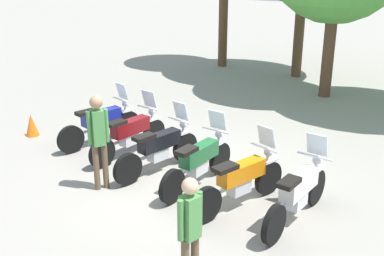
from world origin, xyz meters
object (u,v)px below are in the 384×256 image
motorcycle_5 (298,193)px  person_0 (99,135)px  person_1 (190,227)px  motorcycle_2 (159,148)px  traffic_cone (32,125)px  motorcycle_3 (199,161)px  motorcycle_4 (241,180)px  motorcycle_1 (130,133)px  motorcycle_0 (102,123)px

motorcycle_5 → person_0: 3.68m
person_1 → motorcycle_2: bearing=-33.0°
person_1 → traffic_cone: (-6.27, 2.83, -0.66)m
motorcycle_3 → motorcycle_5: size_ratio=1.00×
motorcycle_3 → person_0: person_0 is taller
motorcycle_3 → motorcycle_4: 1.07m
motorcycle_3 → person_1: 2.99m
motorcycle_4 → person_1: person_1 is taller
motorcycle_1 → motorcycle_4: same height
person_0 → motorcycle_5: bearing=45.0°
person_0 → person_1: 3.32m
person_0 → person_1: size_ratio=1.14×
motorcycle_1 → motorcycle_2: size_ratio=1.01×
motorcycle_1 → motorcycle_2: 1.08m
motorcycle_5 → person_1: person_1 is taller
motorcycle_3 → motorcycle_5: bearing=-92.2°
motorcycle_0 → motorcycle_3: same height
motorcycle_1 → traffic_cone: 2.88m
person_0 → traffic_cone: (-3.36, 1.25, -0.81)m
motorcycle_2 → motorcycle_1: bearing=83.8°
motorcycle_0 → person_0: person_0 is taller
motorcycle_2 → person_1: bearing=-125.7°
person_1 → motorcycle_3: bearing=-46.0°
motorcycle_1 → person_1: person_1 is taller
traffic_cone → motorcycle_3: bearing=-2.6°
person_0 → person_1: bearing=4.2°
traffic_cone → person_0: bearing=-20.5°
motorcycle_0 → motorcycle_4: bearing=-88.0°
motorcycle_2 → person_0: (-0.51, -1.18, 0.57)m
motorcycle_5 → motorcycle_3: bearing=88.9°
motorcycle_4 → motorcycle_5: 1.01m
motorcycle_1 → person_1: (3.42, -3.11, 0.41)m
person_0 → traffic_cone: bearing=-167.9°
motorcycle_0 → person_0: bearing=-123.0°
motorcycle_2 → traffic_cone: size_ratio=3.92×
motorcycle_1 → motorcycle_2: same height
motorcycle_0 → person_1: (4.43, -3.32, 0.41)m
motorcycle_0 → person_1: 5.55m
motorcycle_0 → motorcycle_4: size_ratio=1.01×
motorcycle_4 → motorcycle_5: (1.00, 0.05, 0.00)m
motorcycle_4 → motorcycle_5: size_ratio=0.96×
motorcycle_1 → motorcycle_3: bearing=-95.6°
motorcycle_2 → motorcycle_3: (1.01, -0.14, 0.00)m
motorcycle_4 → person_0: (-2.54, -0.72, 0.57)m
traffic_cone → motorcycle_4: bearing=-5.1°
motorcycle_5 → person_0: bearing=108.5°
person_0 → person_1: person_0 is taller
motorcycle_5 → person_0: (-3.55, -0.78, 0.57)m
motorcycle_1 → motorcycle_5: 4.12m
motorcycle_1 → person_0: (0.50, -1.53, 0.57)m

